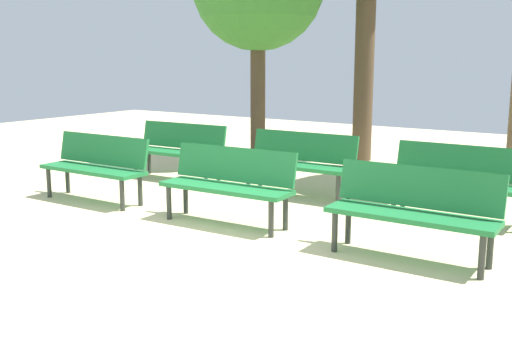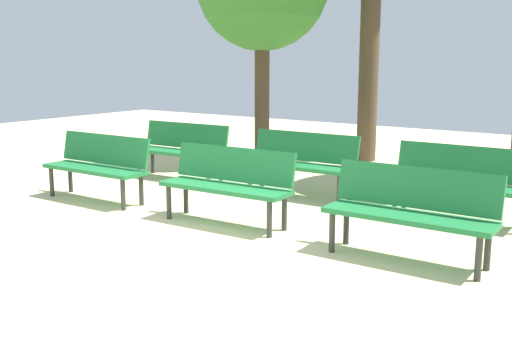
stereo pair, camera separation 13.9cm
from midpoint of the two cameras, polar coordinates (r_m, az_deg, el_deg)
ground_plane at (r=5.87m, az=-12.25°, el=-8.45°), size 24.00×24.00×0.00m
bench_r0_c0 at (r=8.33m, az=-15.34°, el=0.65°), size 1.61×0.51×0.87m
bench_r0_c1 at (r=6.93m, az=-3.16°, el=-0.96°), size 1.62×0.55×0.87m
bench_r0_c2 at (r=5.89m, az=14.02°, el=-3.36°), size 1.61×0.50×0.87m
bench_r1_c0 at (r=9.56m, az=-7.75°, el=2.19°), size 1.62×0.54×0.87m
bench_r1_c1 at (r=8.34m, az=3.68°, el=1.02°), size 1.61×0.51×0.87m
bench_r1_c2 at (r=7.48m, az=18.17°, el=-0.62°), size 1.60×0.49×0.87m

